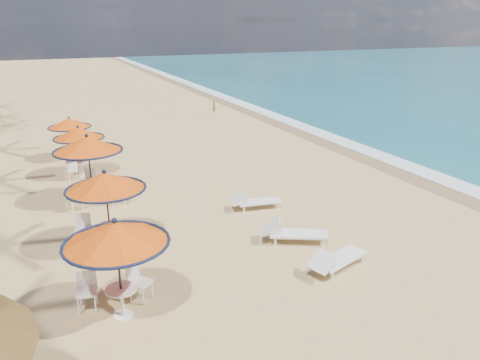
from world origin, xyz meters
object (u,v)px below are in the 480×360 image
(station_2, at_px, (89,153))
(lounger_mid, at_px, (292,232))
(station_0, at_px, (116,241))
(lounger_far, at_px, (254,201))
(lounger_near, at_px, (336,259))
(station_1, at_px, (106,189))
(station_4, at_px, (71,128))
(station_3, at_px, (78,139))

(station_2, xyz_separation_m, lounger_mid, (5.10, -5.99, -1.57))
(station_0, height_order, lounger_far, station_0)
(station_0, bearing_deg, lounger_near, -3.30)
(station_0, bearing_deg, station_2, 87.24)
(lounger_near, bearing_deg, station_2, 105.36)
(station_2, bearing_deg, station_1, -90.24)
(station_0, relative_size, lounger_far, 1.31)
(station_2, distance_m, lounger_mid, 8.03)
(station_0, xyz_separation_m, station_4, (0.29, 13.99, -0.33))
(station_1, bearing_deg, station_2, 89.76)
(lounger_mid, bearing_deg, station_4, 139.98)
(lounger_near, bearing_deg, station_4, 92.20)
(station_4, bearing_deg, lounger_near, -69.26)
(station_4, distance_m, lounger_mid, 13.45)
(station_0, bearing_deg, lounger_far, 39.06)
(station_0, relative_size, station_1, 1.01)
(station_2, distance_m, station_3, 3.47)
(lounger_mid, bearing_deg, station_2, 157.65)
(station_2, distance_m, lounger_far, 6.28)
(station_1, relative_size, lounger_far, 1.30)
(lounger_near, bearing_deg, station_1, 125.13)
(station_4, bearing_deg, station_3, -89.42)
(station_4, xyz_separation_m, lounger_far, (5.29, -9.46, -1.25))
(station_1, height_order, station_4, station_1)
(station_3, relative_size, station_4, 1.06)
(station_0, xyz_separation_m, lounger_far, (5.59, 4.54, -1.57))
(station_2, relative_size, lounger_mid, 1.24)
(lounger_near, distance_m, lounger_far, 4.87)
(station_2, relative_size, station_3, 1.16)
(station_4, relative_size, lounger_near, 1.03)
(lounger_far, bearing_deg, station_3, 137.49)
(station_1, bearing_deg, station_3, 90.22)
(station_1, bearing_deg, station_4, 90.32)
(station_4, relative_size, lounger_far, 1.13)
(station_3, xyz_separation_m, lounger_near, (5.39, -11.42, -1.31))
(station_1, xyz_separation_m, station_2, (0.02, 4.01, 0.05))
(station_2, bearing_deg, station_0, -92.76)
(station_3, bearing_deg, lounger_mid, -61.43)
(station_0, height_order, station_2, station_2)
(station_1, relative_size, lounger_near, 1.18)
(station_3, distance_m, station_4, 2.90)
(lounger_mid, height_order, lounger_far, lounger_mid)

